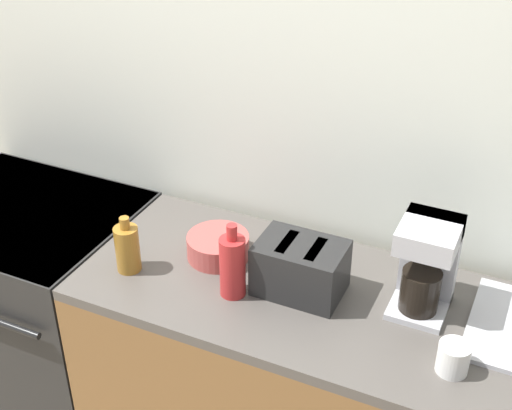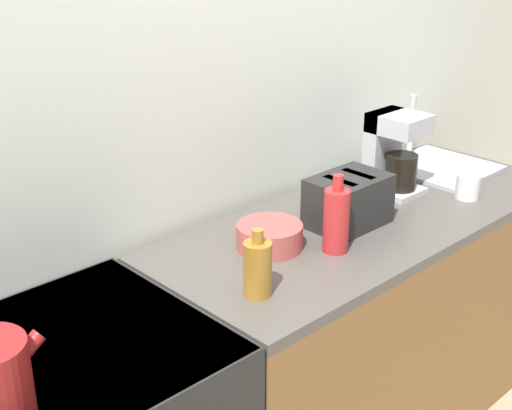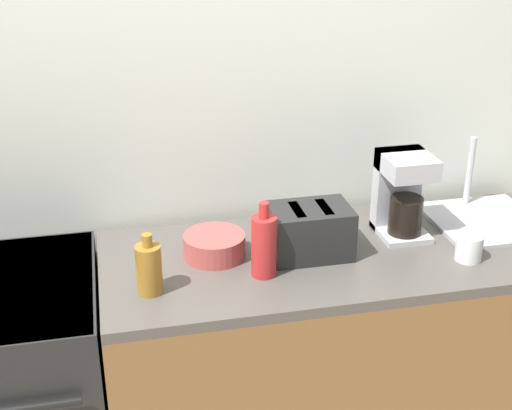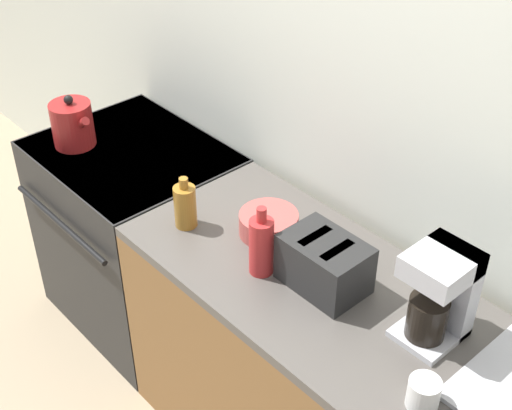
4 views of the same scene
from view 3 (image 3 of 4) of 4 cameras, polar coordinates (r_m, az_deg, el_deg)
The scene contains 9 objects.
wall_back at distance 2.53m, azimuth -8.10°, elevation 7.52°, with size 8.00×0.05×2.60m.
counter_block at distance 2.68m, azimuth 6.70°, elevation -11.99°, with size 1.65×0.65×0.88m.
toaster at distance 2.37m, azimuth 4.34°, elevation -2.09°, with size 0.27×0.18×0.17m.
coffee_maker at distance 2.54m, azimuth 11.61°, elevation 1.06°, with size 0.17×0.19×0.30m.
sink_tray at distance 2.75m, azimuth 17.79°, elevation -0.97°, with size 0.39×0.39×0.28m.
bottle_red at distance 2.23m, azimuth 0.63°, elevation -3.23°, with size 0.08×0.08×0.25m.
bottle_amber at distance 2.17m, azimuth -8.55°, elevation -5.04°, with size 0.08×0.08×0.20m.
cup_white at distance 2.45m, azimuth 16.68°, elevation -3.28°, with size 0.09×0.09×0.09m.
bowl at distance 2.38m, azimuth -3.35°, elevation -3.26°, with size 0.21×0.21×0.08m.
Camera 3 is at (-0.17, -1.70, 2.02)m, focal length 50.00 mm.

